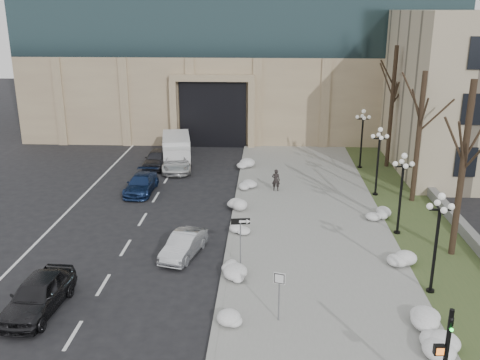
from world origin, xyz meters
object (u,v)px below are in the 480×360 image
object	(u,v)px
one_way_sign	(244,227)
car_b	(184,245)
pedestrian	(276,180)
car_c	(141,184)
car_d	(176,162)
lamppost_a	(438,230)
keep_sign	(279,286)
lamppost_b	(402,183)
box_truck	(176,149)
lamppost_c	(379,152)
car_a	(38,295)
car_e	(157,158)
lamppost_d	(362,131)

from	to	relation	value
one_way_sign	car_b	bearing A→B (deg)	153.57
pedestrian	car_c	bearing A→B (deg)	9.23
car_d	lamppost_a	bearing A→B (deg)	-62.22
car_b	lamppost_a	size ratio (longest dim) A/B	0.78
keep_sign	lamppost_a	world-z (taller)	lamppost_a
lamppost_b	box_truck	bearing A→B (deg)	135.51
box_truck	lamppost_b	xyz separation A→B (m)	(14.89, -14.62, 2.11)
one_way_sign	lamppost_c	xyz separation A→B (m)	(8.43, 10.85, 0.96)
box_truck	lamppost_b	distance (m)	20.97
car_a	car_c	bearing A→B (deg)	90.59
car_e	box_truck	size ratio (longest dim) A/B	0.63
pedestrian	lamppost_d	bearing A→B (deg)	-132.04
box_truck	one_way_sign	xyz separation A→B (m)	(6.46, -18.98, 1.15)
lamppost_c	lamppost_b	bearing A→B (deg)	-90.00
lamppost_b	car_a	bearing A→B (deg)	-152.34
car_b	lamppost_b	bearing A→B (deg)	30.23
keep_sign	lamppost_d	bearing A→B (deg)	89.63
lamppost_c	one_way_sign	bearing A→B (deg)	-127.83
lamppost_d	one_way_sign	bearing A→B (deg)	-115.90
car_d	car_e	xyz separation A→B (m)	(-1.67, 0.92, 0.04)
one_way_sign	lamppost_a	size ratio (longest dim) A/B	0.54
pedestrian	one_way_sign	world-z (taller)	one_way_sign
car_c	car_e	size ratio (longest dim) A/B	1.05
car_e	one_way_sign	xyz separation A→B (m)	(7.71, -17.02, 1.41)
lamppost_b	lamppost_c	xyz separation A→B (m)	(0.00, 6.50, 0.00)
box_truck	lamppost_b	world-z (taller)	lamppost_b
car_e	lamppost_d	bearing A→B (deg)	3.58
pedestrian	car_a	bearing A→B (deg)	63.38
car_c	lamppost_b	world-z (taller)	lamppost_b
lamppost_c	lamppost_d	distance (m)	6.50
pedestrian	lamppost_a	xyz separation A→B (m)	(6.72, -13.45, 2.19)
car_a	car_e	distance (m)	21.48
car_c	lamppost_b	bearing A→B (deg)	-20.65
one_way_sign	lamppost_a	distance (m)	8.75
car_c	box_truck	xyz separation A→B (m)	(1.09, 8.19, 0.34)
car_d	pedestrian	size ratio (longest dim) A/B	3.10
one_way_sign	lamppost_d	distance (m)	19.32
one_way_sign	lamppost_c	size ratio (longest dim) A/B	0.54
box_truck	keep_sign	bearing A→B (deg)	-81.51
car_c	keep_sign	xyz separation A→B (m)	(9.17, -15.61, 1.02)
car_a	pedestrian	world-z (taller)	pedestrian
lamppost_a	lamppost_b	size ratio (longest dim) A/B	1.00
car_d	car_e	bearing A→B (deg)	140.71
car_a	lamppost_b	size ratio (longest dim) A/B	0.94
car_b	car_d	bearing A→B (deg)	115.30
car_e	car_d	bearing A→B (deg)	-26.29
box_truck	lamppost_a	bearing A→B (deg)	-65.09
pedestrian	box_truck	distance (m)	11.20
box_truck	one_way_sign	world-z (taller)	one_way_sign
car_c	lamppost_d	world-z (taller)	lamppost_d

